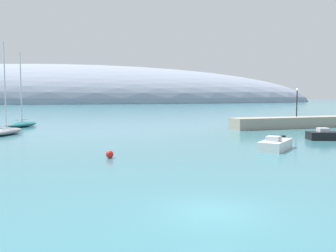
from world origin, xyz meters
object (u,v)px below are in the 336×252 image
at_px(motorboat_white_foreground, 276,144).
at_px(motorboat_black_alongside_breakwater, 329,135).
at_px(sailboat_teal_outer_mooring, 22,123).
at_px(mooring_buoy_red, 110,154).
at_px(harbor_lamp_post, 297,99).
at_px(sailboat_grey_mid_mooring, 6,131).

bearing_deg(motorboat_white_foreground, motorboat_black_alongside_breakwater, 164.07).
relative_size(sailboat_teal_outer_mooring, motorboat_white_foreground, 2.29).
distance_m(mooring_buoy_red, harbor_lamp_post, 34.95).
xyz_separation_m(motorboat_white_foreground, harbor_lamp_post, (12.73, 20.29, 3.53)).
relative_size(sailboat_teal_outer_mooring, harbor_lamp_post, 2.67).
bearing_deg(motorboat_black_alongside_breakwater, sailboat_teal_outer_mooring, -21.44).
xyz_separation_m(sailboat_grey_mid_mooring, mooring_buoy_red, (11.38, -18.63, -0.21)).
bearing_deg(sailboat_teal_outer_mooring, motorboat_white_foreground, -109.57).
bearing_deg(mooring_buoy_red, motorboat_black_alongside_breakwater, 18.98).
distance_m(motorboat_white_foreground, mooring_buoy_red, 14.09).
height_order(motorboat_black_alongside_breakwater, mooring_buoy_red, motorboat_black_alongside_breakwater).
xyz_separation_m(mooring_buoy_red, harbor_lamp_post, (26.69, 22.25, 3.70)).
relative_size(motorboat_white_foreground, mooring_buoy_red, 8.30).
xyz_separation_m(motorboat_white_foreground, mooring_buoy_red, (-13.96, -1.96, -0.17)).
bearing_deg(mooring_buoy_red, sailboat_teal_outer_mooring, 111.68).
height_order(motorboat_white_foreground, mooring_buoy_red, motorboat_white_foreground).
bearing_deg(harbor_lamp_post, sailboat_teal_outer_mooring, 169.44).
relative_size(sailboat_grey_mid_mooring, motorboat_black_alongside_breakwater, 2.18).
bearing_deg(sailboat_grey_mid_mooring, motorboat_white_foreground, 73.65).
bearing_deg(sailboat_grey_mid_mooring, mooring_buoy_red, 48.40).
bearing_deg(motorboat_white_foreground, mooring_buoy_red, -41.83).
height_order(sailboat_grey_mid_mooring, harbor_lamp_post, sailboat_grey_mid_mooring).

